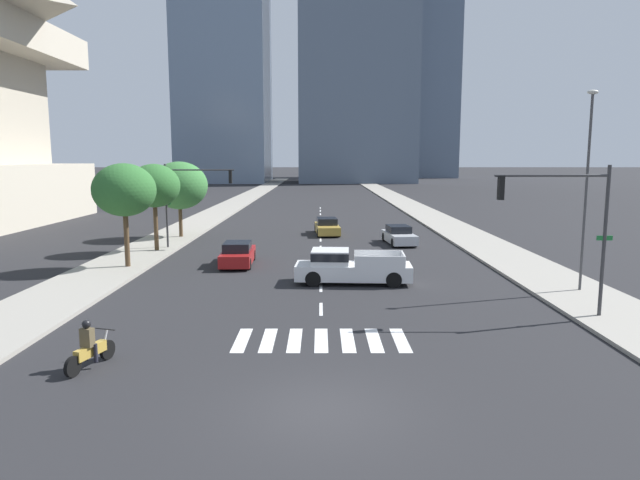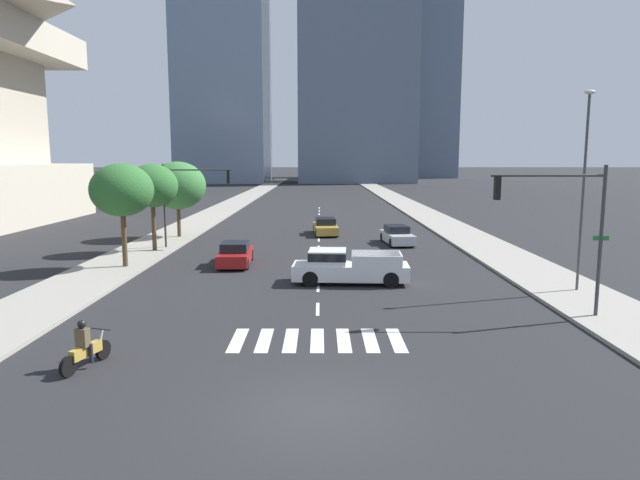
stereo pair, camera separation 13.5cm
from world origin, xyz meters
name	(u,v)px [view 1 (the left image)]	position (x,y,z in m)	size (l,w,h in m)	color
ground_plane	(321,410)	(0.00, 0.00, 0.00)	(800.00, 800.00, 0.00)	#232326
sidewalk_east	(470,238)	(11.61, 30.00, 0.07)	(4.00, 260.00, 0.15)	gray
sidewalk_west	(170,238)	(-11.61, 30.00, 0.07)	(4.00, 260.00, 0.15)	gray
crosswalk_near	(320,340)	(0.00, 5.40, 0.00)	(5.85, 2.59, 0.01)	silver
lane_divider_center	(320,233)	(0.00, 33.40, 0.00)	(0.14, 50.00, 0.01)	silver
motorcycle_lead	(89,349)	(-6.81, 2.84, 0.58)	(0.91, 2.04, 1.49)	black
pickup_truck	(347,267)	(1.32, 14.28, 0.81)	(5.79, 2.24, 1.67)	silver
sedan_gold_0	(326,227)	(0.53, 32.53, 0.61)	(2.11, 4.83, 1.32)	#B28E38
sedan_red_1	(237,254)	(-4.82, 19.11, 0.62)	(1.87, 4.45, 1.36)	maroon
sedan_silver_2	(398,236)	(5.68, 27.26, 0.61)	(2.15, 4.51, 1.32)	#B7BABF
traffic_signal_near	(563,213)	(9.12, 7.97, 4.09)	(4.55, 0.28, 5.74)	#333335
traffic_signal_far	(191,190)	(-8.65, 24.83, 4.04)	(4.92, 0.28, 5.62)	#333335
street_lamp_east	(586,178)	(11.91, 12.23, 5.24)	(0.50, 0.24, 8.96)	#3F3F42
street_tree_nearest	(123,190)	(-10.81, 17.93, 4.40)	(3.43, 3.43, 5.73)	#4C3823
street_tree_second	(153,186)	(-10.81, 23.57, 4.36)	(3.32, 3.32, 5.64)	#4C3823
street_tree_third	(178,186)	(-10.81, 30.12, 4.08)	(4.29, 4.29, 5.76)	#4C3823
office_tower_right_skyline	(422,4)	(33.05, 176.09, 55.12)	(21.35, 21.48, 111.29)	slate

